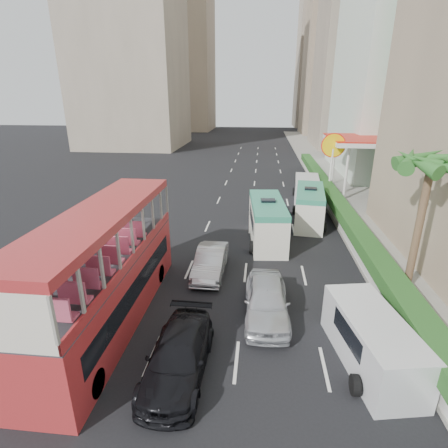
# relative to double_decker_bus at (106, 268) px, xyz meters

# --- Properties ---
(ground_plane) EXTENTS (200.00, 200.00, 0.00)m
(ground_plane) POSITION_rel_double_decker_bus_xyz_m (6.00, 0.00, -2.53)
(ground_plane) COLOR black
(ground_plane) RESTS_ON ground
(double_decker_bus) EXTENTS (2.50, 11.00, 5.06)m
(double_decker_bus) POSITION_rel_double_decker_bus_xyz_m (0.00, 0.00, 0.00)
(double_decker_bus) COLOR #AF282A
(double_decker_bus) RESTS_ON ground
(car_silver_lane_a) EXTENTS (1.59, 4.38, 1.44)m
(car_silver_lane_a) POSITION_rel_double_decker_bus_xyz_m (3.68, 4.69, -2.53)
(car_silver_lane_a) COLOR silver
(car_silver_lane_a) RESTS_ON ground
(car_silver_lane_b) EXTENTS (2.04, 4.82, 1.63)m
(car_silver_lane_b) POSITION_rel_double_decker_bus_xyz_m (6.71, 0.98, -2.53)
(car_silver_lane_b) COLOR silver
(car_silver_lane_b) RESTS_ON ground
(car_black) EXTENTS (2.08, 4.98, 1.44)m
(car_black) POSITION_rel_double_decker_bus_xyz_m (3.61, -2.75, -2.53)
(car_black) COLOR black
(car_black) RESTS_ON ground
(van_asset) EXTENTS (2.35, 4.45, 1.19)m
(van_asset) POSITION_rel_double_decker_bus_xyz_m (7.05, 14.67, -2.53)
(van_asset) COLOR silver
(van_asset) RESTS_ON ground
(minibus_near) EXTENTS (2.60, 6.37, 2.76)m
(minibus_near) POSITION_rel_double_decker_bus_xyz_m (6.79, 9.70, -1.15)
(minibus_near) COLOR silver
(minibus_near) RESTS_ON ground
(minibus_far) EXTENTS (2.64, 6.14, 2.64)m
(minibus_far) POSITION_rel_double_decker_bus_xyz_m (10.02, 13.61, -1.21)
(minibus_far) COLOR silver
(minibus_far) RESTS_ON ground
(panel_van_near) EXTENTS (2.77, 5.06, 1.92)m
(panel_van_near) POSITION_rel_double_decker_bus_xyz_m (10.44, -1.52, -1.57)
(panel_van_near) COLOR silver
(panel_van_near) RESTS_ON ground
(panel_van_far) EXTENTS (2.58, 5.46, 2.12)m
(panel_van_far) POSITION_rel_double_decker_bus_xyz_m (10.55, 19.78, -1.47)
(panel_van_far) COLOR silver
(panel_van_far) RESTS_ON ground
(sidewalk) EXTENTS (6.00, 120.00, 0.18)m
(sidewalk) POSITION_rel_double_decker_bus_xyz_m (15.00, 25.00, -2.44)
(sidewalk) COLOR #99968C
(sidewalk) RESTS_ON ground
(kerb_wall) EXTENTS (0.30, 44.00, 1.00)m
(kerb_wall) POSITION_rel_double_decker_bus_xyz_m (12.20, 14.00, -1.85)
(kerb_wall) COLOR silver
(kerb_wall) RESTS_ON sidewalk
(hedge) EXTENTS (1.10, 44.00, 0.70)m
(hedge) POSITION_rel_double_decker_bus_xyz_m (12.20, 14.00, -1.00)
(hedge) COLOR #2D6626
(hedge) RESTS_ON kerb_wall
(palm_tree) EXTENTS (0.36, 0.36, 6.40)m
(palm_tree) POSITION_rel_double_decker_bus_xyz_m (13.80, 4.00, 0.85)
(palm_tree) COLOR brown
(palm_tree) RESTS_ON sidewalk
(shell_station) EXTENTS (6.50, 8.00, 5.50)m
(shell_station) POSITION_rel_double_decker_bus_xyz_m (16.00, 23.00, 0.22)
(shell_station) COLOR silver
(shell_station) RESTS_ON ground
(tower_far_a) EXTENTS (14.00, 14.00, 44.00)m
(tower_far_a) POSITION_rel_double_decker_bus_xyz_m (23.00, 82.00, 19.47)
(tower_far_a) COLOR tan
(tower_far_a) RESTS_ON ground
(tower_far_b) EXTENTS (14.00, 14.00, 40.00)m
(tower_far_b) POSITION_rel_double_decker_bus_xyz_m (23.00, 104.00, 17.47)
(tower_far_b) COLOR tan
(tower_far_b) RESTS_ON ground
(tower_left_b) EXTENTS (16.00, 16.00, 46.00)m
(tower_left_b) POSITION_rel_double_decker_bus_xyz_m (-16.00, 90.00, 20.47)
(tower_left_b) COLOR tan
(tower_left_b) RESTS_ON ground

